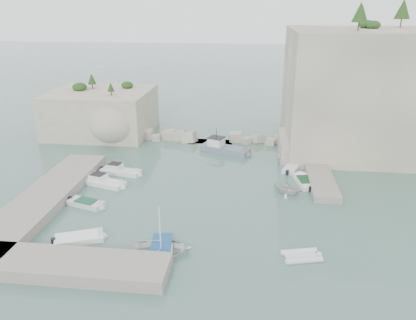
# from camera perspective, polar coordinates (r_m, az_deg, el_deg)

# --- Properties ---
(ground) EXTENTS (400.00, 400.00, 0.00)m
(ground) POSITION_cam_1_polar(r_m,az_deg,el_deg) (43.53, -0.91, -6.50)
(ground) COLOR #4D7468
(ground) RESTS_ON ground
(cliff_east) EXTENTS (26.00, 22.00, 17.00)m
(cliff_east) POSITION_cam_1_polar(r_m,az_deg,el_deg) (64.90, 22.76, 9.05)
(cliff_east) COLOR beige
(cliff_east) RESTS_ON ground
(cliff_terrace) EXTENTS (8.00, 10.00, 2.50)m
(cliff_terrace) POSITION_cam_1_polar(r_m,az_deg,el_deg) (59.88, 13.82, 1.99)
(cliff_terrace) COLOR beige
(cliff_terrace) RESTS_ON ground
(outcrop_west) EXTENTS (16.00, 14.00, 7.00)m
(outcrop_west) POSITION_cam_1_polar(r_m,az_deg,el_deg) (70.10, -14.71, 6.56)
(outcrop_west) COLOR beige
(outcrop_west) RESTS_ON ground
(quay_west) EXTENTS (5.00, 24.00, 1.10)m
(quay_west) POSITION_cam_1_polar(r_m,az_deg,el_deg) (47.55, -21.93, -4.91)
(quay_west) COLOR #9E9689
(quay_west) RESTS_ON ground
(quay_south) EXTENTS (18.00, 4.00, 1.10)m
(quay_south) POSITION_cam_1_polar(r_m,az_deg,el_deg) (35.69, -20.34, -13.65)
(quay_south) COLOR #9E9689
(quay_south) RESTS_ON ground
(ledge_east) EXTENTS (3.00, 16.00, 0.80)m
(ledge_east) POSITION_cam_1_polar(r_m,az_deg,el_deg) (52.82, 15.23, -1.70)
(ledge_east) COLOR #9E9689
(ledge_east) RESTS_ON ground
(breakwater) EXTENTS (28.00, 3.00, 1.40)m
(breakwater) POSITION_cam_1_polar(r_m,az_deg,el_deg) (63.63, 0.76, 3.20)
(breakwater) COLOR beige
(breakwater) RESTS_ON ground
(motorboat_c) EXTENTS (4.69, 2.80, 0.70)m
(motorboat_c) POSITION_cam_1_polar(r_m,az_deg,el_deg) (45.51, -16.74, -6.17)
(motorboat_c) COLOR silver
(motorboat_c) RESTS_ON ground
(motorboat_b) EXTENTS (6.08, 3.50, 1.40)m
(motorboat_b) POSITION_cam_1_polar(r_m,az_deg,el_deg) (50.03, -14.36, -3.40)
(motorboat_b) COLOR white
(motorboat_b) RESTS_ON ground
(motorboat_a) EXTENTS (5.90, 2.68, 1.40)m
(motorboat_a) POSITION_cam_1_polar(r_m,az_deg,el_deg) (52.83, -12.14, -1.88)
(motorboat_a) COLOR white
(motorboat_a) RESTS_ON ground
(motorboat_e) EXTENTS (5.02, 3.54, 0.70)m
(motorboat_e) POSITION_cam_1_polar(r_m,az_deg,el_deg) (39.36, -17.63, -10.79)
(motorboat_e) COLOR white
(motorboat_e) RESTS_ON ground
(rowboat) EXTENTS (5.80, 4.49, 1.11)m
(rowboat) POSITION_cam_1_polar(r_m,az_deg,el_deg) (36.15, -6.62, -12.90)
(rowboat) COLOR white
(rowboat) RESTS_ON ground
(inflatable_dinghy) EXTENTS (3.81, 2.50, 0.44)m
(inflatable_dinghy) POSITION_cam_1_polar(r_m,az_deg,el_deg) (36.25, 12.96, -13.24)
(inflatable_dinghy) COLOR silver
(inflatable_dinghy) RESTS_ON ground
(tender_east_a) EXTENTS (4.07, 3.82, 1.72)m
(tender_east_a) POSITION_cam_1_polar(r_m,az_deg,el_deg) (47.12, 11.12, -4.68)
(tender_east_a) COLOR silver
(tender_east_a) RESTS_ON ground
(tender_east_b) EXTENTS (2.58, 5.07, 0.70)m
(tender_east_b) POSITION_cam_1_polar(r_m,az_deg,el_deg) (50.13, 13.35, -3.26)
(tender_east_b) COLOR white
(tender_east_b) RESTS_ON ground
(tender_east_c) EXTENTS (3.13, 5.16, 0.70)m
(tender_east_c) POSITION_cam_1_polar(r_m,az_deg,el_deg) (54.29, 11.73, -1.22)
(tender_east_c) COLOR white
(tender_east_c) RESTS_ON ground
(tender_east_d) EXTENTS (4.33, 1.75, 1.65)m
(tender_east_d) POSITION_cam_1_polar(r_m,az_deg,el_deg) (56.50, 11.74, -0.33)
(tender_east_d) COLOR white
(tender_east_d) RESTS_ON ground
(work_boat) EXTENTS (8.25, 5.16, 2.20)m
(work_boat) POSITION_cam_1_polar(r_m,az_deg,el_deg) (59.23, 2.40, 1.10)
(work_boat) COLOR slate
(work_boat) RESTS_ON ground
(rowboat_mast) EXTENTS (0.10, 0.10, 4.20)m
(rowboat_mast) POSITION_cam_1_polar(r_m,az_deg,el_deg) (34.75, -6.80, -9.26)
(rowboat_mast) COLOR white
(rowboat_mast) RESTS_ON rowboat
(vegetation) EXTENTS (53.48, 13.88, 13.40)m
(vegetation) POSITION_cam_1_polar(r_m,az_deg,el_deg) (64.03, 18.99, 17.94)
(vegetation) COLOR #1E4219
(vegetation) RESTS_ON ground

